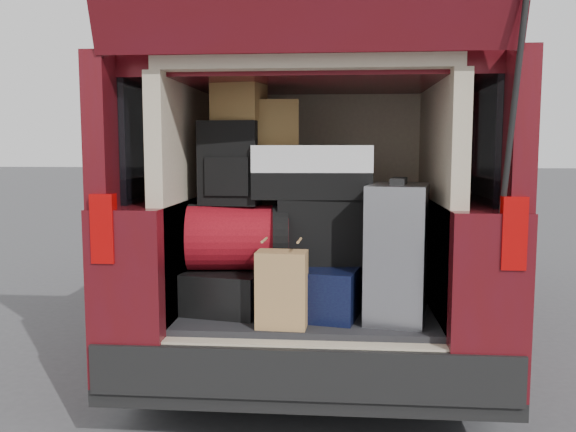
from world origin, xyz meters
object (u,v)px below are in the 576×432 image
Objects in this scene: silver_roller at (397,252)px; kraft_bag at (282,289)px; backpack at (230,163)px; navy_hardshell at (317,286)px; red_duffel at (238,237)px; twotone_duffel at (312,172)px; black_soft_case at (323,230)px; black_hardshell at (233,287)px.

kraft_bag is at bearing -148.97° from silver_roller.
kraft_bag is 0.84× the size of backpack.
kraft_bag is (-0.15, -0.31, 0.06)m from navy_hardshell.
kraft_bag is 0.71m from backpack.
red_duffel is 0.85× the size of twotone_duffel.
silver_roller is 0.40m from black_soft_case.
kraft_bag is (0.28, -0.33, 0.07)m from black_hardshell.
kraft_bag is 0.64m from twotone_duffel.
black_hardshell is 0.88× the size of twotone_duffel.
backpack is at bearing 135.48° from kraft_bag.
silver_roller is 1.55× the size of backpack.
kraft_bag is at bearing -111.67° from twotone_duffel.
twotone_duffel is at bearing 170.66° from silver_roller.
silver_roller is (0.82, -0.13, 0.22)m from black_hardshell.
twotone_duffel is (0.36, 0.06, 0.33)m from red_duffel.
twotone_duffel is at bearing 14.88° from black_hardshell.
kraft_bag is at bearing -121.69° from black_soft_case.
silver_roller reaches higher than navy_hardshell.
black_hardshell is 0.72m from twotone_duffel.
navy_hardshell is 0.29m from black_soft_case.
red_duffel is at bearing -175.83° from silver_roller.
silver_roller is at bearing -3.32° from backpack.
navy_hardshell is at bearing 67.80° from kraft_bag.
silver_roller is 1.42× the size of black_soft_case.
silver_roller is at bearing -12.94° from red_duffel.
silver_roller is 1.30× the size of red_duffel.
navy_hardshell is 0.85× the size of silver_roller.
navy_hardshell is at bearing 9.29° from black_hardshell.
silver_roller is at bearing 2.76° from black_hardshell.
red_duffel is 0.49m from twotone_duffel.
backpack is (-0.04, 0.03, 0.37)m from red_duffel.
black_soft_case is 1.08× the size of backpack.
silver_roller is 0.93m from backpack.
silver_roller is 1.10× the size of twotone_duffel.
twotone_duffel reaches higher than silver_roller.
navy_hardshell is 1.11× the size of red_duffel.
silver_roller is 0.58m from twotone_duffel.
navy_hardshell is at bearing -3.16° from red_duffel.
navy_hardshell is 0.76m from backpack.
black_hardshell is at bearing -178.45° from silver_roller.
backpack is (-0.82, 0.11, 0.42)m from silver_roller.
black_hardshell is at bearing -179.98° from twotone_duffel.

